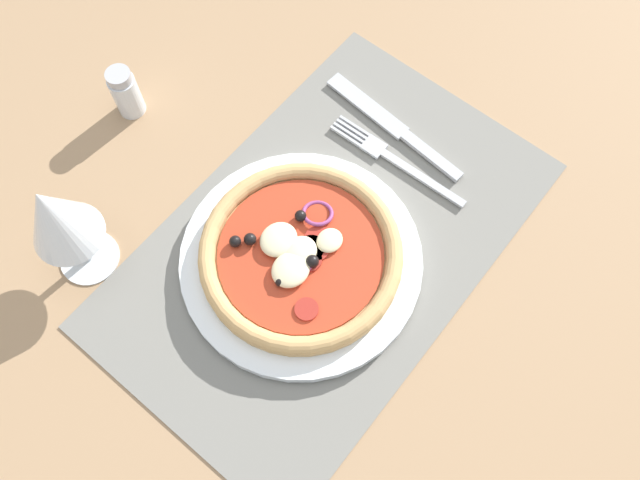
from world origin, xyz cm
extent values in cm
cube|color=#9E7A56|center=(0.00, 0.00, -1.20)|extent=(190.00, 140.00, 2.40)
cube|color=slate|center=(0.00, 0.00, 0.20)|extent=(49.88, 31.10, 0.40)
cylinder|color=white|center=(-3.63, 0.52, 1.07)|extent=(25.81, 25.81, 1.33)
cylinder|color=tan|center=(-3.63, 0.52, 2.23)|extent=(21.25, 21.25, 1.00)
torus|color=tan|center=(-3.63, 0.52, 3.09)|extent=(21.35, 21.35, 1.80)
cylinder|color=#B7381E|center=(-3.63, 0.52, 2.88)|extent=(17.42, 17.42, 0.30)
ellipsoid|color=beige|center=(-3.67, 0.52, 3.58)|extent=(3.68, 3.31, 1.10)
ellipsoid|color=beige|center=(-5.84, 0.45, 3.66)|extent=(4.17, 3.76, 1.25)
ellipsoid|color=beige|center=(-0.75, -1.01, 3.47)|extent=(2.92, 2.63, 0.88)
ellipsoid|color=beige|center=(-3.60, 0.54, 3.42)|extent=(2.61, 2.35, 0.78)
ellipsoid|color=beige|center=(-4.07, 3.12, 3.65)|extent=(4.15, 3.73, 1.24)
sphere|color=black|center=(-0.54, 3.08, 3.66)|extent=(1.26, 1.26, 1.26)
sphere|color=black|center=(-5.92, 5.42, 3.69)|extent=(1.32, 1.32, 1.32)
sphere|color=black|center=(-7.07, 6.47, 3.66)|extent=(1.26, 1.26, 1.26)
sphere|color=black|center=(-3.77, -1.16, 3.73)|extent=(1.39, 1.39, 1.39)
sphere|color=black|center=(-7.49, 0.11, 3.55)|extent=(1.04, 1.04, 1.04)
sphere|color=black|center=(-7.35, -0.25, 3.54)|extent=(1.01, 1.01, 1.01)
torus|color=#8E3D75|center=(0.97, 2.00, 3.28)|extent=(3.53, 3.47, 1.46)
torus|color=#8E3D75|center=(-4.52, -0.45, 3.28)|extent=(3.22, 3.17, 1.23)
cylinder|color=#A3281E|center=(-3.68, -0.52, 3.18)|extent=(2.93, 2.93, 0.30)
cylinder|color=#A3281E|center=(-2.46, -0.20, 3.18)|extent=(2.82, 2.82, 0.30)
cylinder|color=#A3281E|center=(-7.95, -3.83, 3.18)|extent=(2.44, 2.44, 0.30)
cylinder|color=#A3281E|center=(-2.29, -0.65, 3.18)|extent=(2.41, 2.41, 0.30)
cylinder|color=#A3281E|center=(-1.27, -0.04, 3.18)|extent=(3.10, 3.10, 0.30)
cube|color=#B2B5BA|center=(12.92, -3.65, 0.62)|extent=(1.19, 11.18, 0.44)
cube|color=#B2B5BA|center=(12.74, 3.18, 0.62)|extent=(2.26, 2.58, 0.44)
cube|color=#B2B5BA|center=(13.55, 6.63, 0.62)|extent=(0.43, 4.33, 0.44)
cube|color=#B2B5BA|center=(12.95, 6.61, 0.62)|extent=(0.43, 4.33, 0.44)
cube|color=#B2B5BA|center=(12.35, 6.60, 0.62)|extent=(0.43, 4.33, 0.44)
cube|color=#B2B5BA|center=(11.75, 6.58, 0.62)|extent=(0.43, 4.33, 0.44)
cube|color=#B2B5BA|center=(15.90, -2.75, 0.71)|extent=(2.04, 8.48, 0.62)
cube|color=#B2B5BA|center=(16.79, 7.21, 0.62)|extent=(3.02, 11.73, 0.44)
cylinder|color=silver|center=(-17.53, 18.77, 0.20)|extent=(6.40, 6.40, 0.40)
cylinder|color=silver|center=(-17.53, 18.77, 3.40)|extent=(0.80, 0.80, 6.00)
cone|color=silver|center=(-17.53, 18.77, 10.65)|extent=(7.20, 7.20, 8.50)
cone|color=#D1336B|center=(-17.53, 18.77, 9.50)|extent=(4.83, 4.83, 5.41)
cylinder|color=silver|center=(-0.97, 29.10, 2.75)|extent=(3.20, 3.20, 5.50)
cylinder|color=#ADADB2|center=(-0.97, 29.10, 6.10)|extent=(2.88, 2.88, 1.20)
camera|label=1|loc=(-22.49, -17.37, 65.76)|focal=36.75mm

